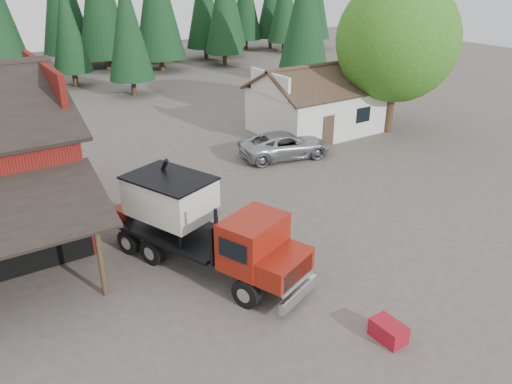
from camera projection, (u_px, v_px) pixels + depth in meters
ground at (268, 274)px, 19.00m from camera, size 120.00×120.00×0.00m
farmhouse at (317, 107)px, 34.65m from camera, size 8.60×6.42×4.65m
deciduous_tree at (397, 45)px, 32.58m from camera, size 8.00×8.00×10.20m
conifer_backdrop at (36, 79)px, 50.93m from camera, size 76.00×16.00×16.00m
near_pine_b at (127, 26)px, 42.33m from camera, size 3.96×3.96×10.40m
near_pine_c at (305, 8)px, 46.83m from camera, size 4.84×4.84×12.40m
feed_truck at (201, 224)px, 18.74m from camera, size 5.30×8.99×3.95m
silver_car at (285, 145)px, 30.13m from camera, size 6.01×3.75×1.55m
equip_box at (388, 331)px, 15.60m from camera, size 0.72×1.12×0.60m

